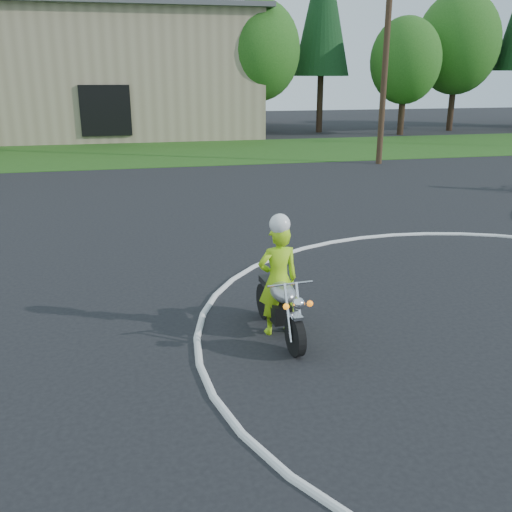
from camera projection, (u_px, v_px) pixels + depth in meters
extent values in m
cube|color=#1E4714|center=(252.00, 150.00, 32.17)|extent=(120.00, 10.00, 0.02)
cylinder|color=black|center=(295.00, 336.00, 8.88)|extent=(0.18, 0.65, 0.64)
cylinder|color=black|center=(265.00, 301.00, 10.25)|extent=(0.18, 0.65, 0.64)
cube|color=black|center=(278.00, 310.00, 9.58)|extent=(0.35, 0.61, 0.32)
ellipsoid|color=#AEAEB3|center=(283.00, 292.00, 9.26)|extent=(0.44, 0.72, 0.30)
cube|color=black|center=(272.00, 283.00, 9.76)|extent=(0.33, 0.67, 0.11)
cylinder|color=white|center=(288.00, 313.00, 8.82)|extent=(0.08, 0.39, 0.86)
cylinder|color=white|center=(300.00, 311.00, 8.87)|extent=(0.08, 0.39, 0.86)
cube|color=silver|center=(296.00, 316.00, 8.76)|extent=(0.17, 0.25, 0.05)
cylinder|color=#B8B8BE|center=(290.00, 284.00, 8.89)|extent=(0.75, 0.10, 0.04)
sphere|color=white|center=(299.00, 304.00, 8.60)|extent=(0.19, 0.19, 0.19)
sphere|color=orange|center=(286.00, 307.00, 8.58)|extent=(0.10, 0.10, 0.10)
sphere|color=orange|center=(310.00, 304.00, 8.69)|extent=(0.10, 0.10, 0.10)
cylinder|color=white|center=(279.00, 305.00, 10.05)|extent=(0.16, 0.86, 0.09)
imported|color=#A0DE17|center=(278.00, 280.00, 9.46)|extent=(0.73, 0.51, 1.90)
sphere|color=white|center=(280.00, 224.00, 9.12)|extent=(0.34, 0.34, 0.34)
cube|color=black|center=(106.00, 111.00, 34.45)|extent=(3.00, 0.16, 3.00)
cylinder|color=#382619|center=(259.00, 112.00, 38.59)|extent=(0.44, 0.44, 3.24)
ellipsoid|color=#1E5116|center=(259.00, 50.00, 37.37)|extent=(5.40, 5.40, 6.48)
cylinder|color=#382619|center=(320.00, 104.00, 41.37)|extent=(0.44, 0.44, 3.96)
cone|color=black|center=(323.00, 5.00, 39.32)|extent=(3.96, 3.96, 9.35)
cylinder|color=#382619|center=(401.00, 114.00, 39.79)|extent=(0.44, 0.44, 2.88)
ellipsoid|color=#1E5116|center=(405.00, 61.00, 38.70)|extent=(4.80, 4.80, 5.76)
cylinder|color=#382619|center=(451.00, 106.00, 42.57)|extent=(0.44, 0.44, 3.60)
ellipsoid|color=#1E5116|center=(458.00, 43.00, 41.21)|extent=(6.00, 6.00, 7.20)
cylinder|color=#382619|center=(198.00, 115.00, 38.74)|extent=(0.44, 0.44, 2.88)
ellipsoid|color=#1E5116|center=(197.00, 60.00, 37.66)|extent=(4.80, 4.80, 5.76)
cylinder|color=#473321|center=(386.00, 54.00, 26.10)|extent=(0.28, 0.28, 10.00)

